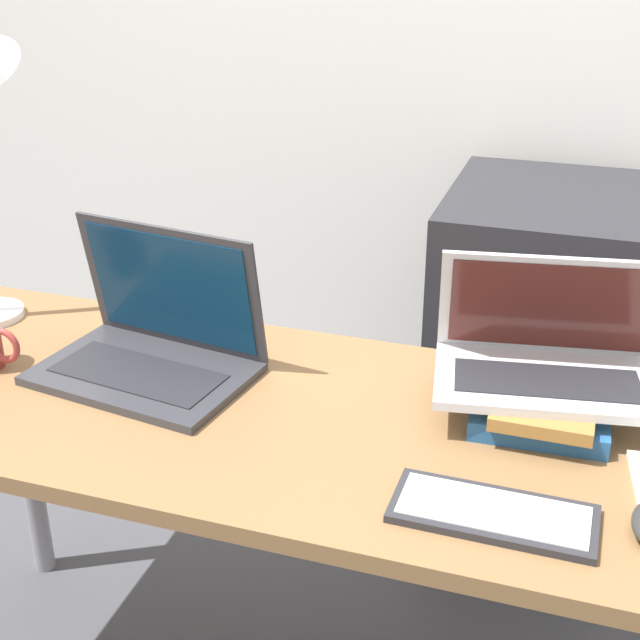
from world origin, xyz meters
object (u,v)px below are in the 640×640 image
object	(u,v)px
laptop_left	(153,344)
laptop_on_books	(547,356)
book_stack	(543,400)
wireless_keyboard	(493,513)
mini_fridge	(537,367)

from	to	relation	value
laptop_left	laptop_on_books	size ratio (longest dim) A/B	1.04
book_stack	laptop_on_books	bearing A→B (deg)	101.97
laptop_on_books	wireless_keyboard	bearing A→B (deg)	-96.16
laptop_on_books	wireless_keyboard	size ratio (longest dim) A/B	1.38
laptop_left	wireless_keyboard	world-z (taller)	laptop_left
wireless_keyboard	laptop_left	bearing A→B (deg)	159.68
book_stack	laptop_left	bearing A→B (deg)	-174.73
laptop_on_books	mini_fridge	xyz separation A→B (m)	(-0.05, 0.70, -0.38)
laptop_left	mini_fridge	distance (m)	1.06
laptop_on_books	wireless_keyboard	xyz separation A→B (m)	(-0.03, -0.32, -0.09)
laptop_left	mini_fridge	world-z (taller)	laptop_left
laptop_left	laptop_on_books	distance (m)	0.70
laptop_on_books	mini_fridge	bearing A→B (deg)	93.82
book_stack	mini_fridge	world-z (taller)	mini_fridge
mini_fridge	laptop_on_books	bearing A→B (deg)	-86.18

